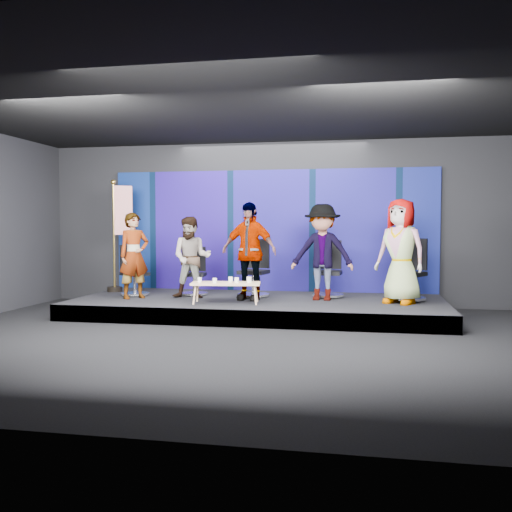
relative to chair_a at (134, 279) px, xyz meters
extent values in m
plane|color=black|center=(2.58, -2.57, -0.64)|extent=(10.00, 10.00, 0.00)
cube|color=black|center=(2.58, 1.43, 1.11)|extent=(10.00, 0.02, 3.50)
cube|color=black|center=(2.58, -6.57, 1.11)|extent=(10.00, 0.02, 3.50)
cube|color=black|center=(2.58, -2.57, 2.86)|extent=(10.00, 8.00, 0.02)
cube|color=black|center=(2.58, -0.07, -0.49)|extent=(7.00, 3.00, 0.30)
cube|color=#072453|center=(2.58, 1.38, 0.96)|extent=(7.00, 0.08, 2.60)
cylinder|color=silver|center=(0.04, -0.04, -0.31)|extent=(0.81, 0.81, 0.06)
cylinder|color=silver|center=(0.04, -0.04, -0.09)|extent=(0.07, 0.07, 0.38)
cube|color=black|center=(0.04, -0.04, 0.11)|extent=(0.65, 0.65, 0.07)
cube|color=black|center=(-0.13, 0.12, 0.42)|extent=(0.32, 0.34, 0.53)
imported|color=black|center=(0.21, -0.45, 0.49)|extent=(0.70, 0.71, 1.65)
cylinder|color=silver|center=(1.20, 0.23, -0.31)|extent=(0.61, 0.61, 0.05)
cylinder|color=silver|center=(1.20, 0.23, -0.10)|extent=(0.06, 0.06, 0.37)
cube|color=black|center=(1.20, 0.23, 0.09)|extent=(0.49, 0.49, 0.06)
cube|color=black|center=(1.17, 0.45, 0.39)|extent=(0.41, 0.09, 0.50)
imported|color=black|center=(1.28, -0.21, 0.45)|extent=(0.83, 0.69, 1.58)
cylinder|color=silver|center=(2.42, 0.21, -0.30)|extent=(0.75, 0.75, 0.06)
cylinder|color=silver|center=(2.42, 0.21, -0.06)|extent=(0.07, 0.07, 0.43)
cube|color=black|center=(2.42, 0.21, 0.16)|extent=(0.60, 0.60, 0.07)
cube|color=black|center=(2.47, 0.47, 0.51)|extent=(0.47, 0.14, 0.59)
imported|color=black|center=(2.42, -0.24, 0.59)|extent=(1.15, 0.64, 1.85)
cylinder|color=silver|center=(3.87, 0.44, -0.30)|extent=(0.67, 0.67, 0.06)
cylinder|color=silver|center=(3.87, 0.44, -0.06)|extent=(0.07, 0.07, 0.42)
cube|color=black|center=(3.87, 0.44, 0.15)|extent=(0.54, 0.54, 0.07)
cube|color=black|center=(3.89, 0.69, 0.49)|extent=(0.46, 0.08, 0.58)
imported|color=black|center=(3.78, 0.00, 0.57)|extent=(1.21, 0.75, 1.81)
cylinder|color=silver|center=(5.38, 0.21, -0.30)|extent=(0.90, 0.90, 0.07)
cylinder|color=silver|center=(5.38, 0.21, -0.05)|extent=(0.08, 0.08, 0.44)
cube|color=black|center=(5.38, 0.21, 0.17)|extent=(0.72, 0.72, 0.08)
cube|color=black|center=(5.51, 0.44, 0.53)|extent=(0.44, 0.29, 0.60)
imported|color=black|center=(5.21, -0.21, 0.61)|extent=(1.10, 0.98, 1.89)
cube|color=tan|center=(2.11, -0.80, 0.03)|extent=(1.30, 0.70, 0.04)
cylinder|color=tan|center=(1.61, -1.09, -0.16)|extent=(0.03, 0.03, 0.34)
cylinder|color=tan|center=(1.55, -0.68, -0.16)|extent=(0.03, 0.03, 0.34)
cylinder|color=tan|center=(2.68, -0.92, -0.16)|extent=(0.03, 0.03, 0.34)
cylinder|color=tan|center=(2.62, -0.52, -0.16)|extent=(0.03, 0.03, 0.34)
cylinder|color=silver|center=(1.64, -0.86, 0.09)|extent=(0.07, 0.07, 0.09)
cylinder|color=silver|center=(1.95, -0.95, 0.09)|extent=(0.08, 0.08, 0.09)
cylinder|color=silver|center=(2.17, -0.67, 0.09)|extent=(0.08, 0.08, 0.09)
cylinder|color=silver|center=(2.31, -0.78, 0.09)|extent=(0.08, 0.08, 0.09)
cylinder|color=silver|center=(2.52, -0.72, 0.10)|extent=(0.09, 0.09, 0.10)
cylinder|color=black|center=(-0.67, 0.56, -0.29)|extent=(0.32, 0.32, 0.10)
cylinder|color=#B28F39|center=(-0.67, 0.56, 0.85)|extent=(0.04, 0.04, 2.18)
sphere|color=#B28F39|center=(-0.67, 0.56, 1.99)|extent=(0.11, 0.11, 0.11)
cube|color=#B21420|center=(-0.49, 0.63, 1.40)|extent=(0.36, 0.22, 1.04)
camera|label=1|loc=(4.59, -10.76, 1.06)|focal=40.00mm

